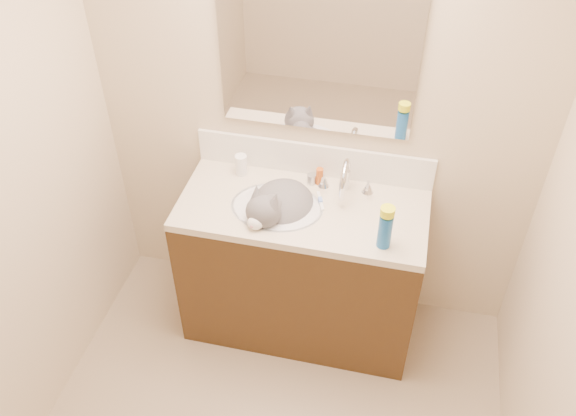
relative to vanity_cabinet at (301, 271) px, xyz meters
The scene contains 16 objects.
room_shell 1.45m from the vanity_cabinet, 90.00° to the right, with size 2.24×2.54×2.52m.
vanity_cabinet is the anchor object (origin of this frame).
counter_slab 0.43m from the vanity_cabinet, ahead, with size 1.20×0.55×0.04m, color beige.
basin 0.40m from the vanity_cabinet, 165.96° to the right, with size 0.45×0.36×0.14m, color silver.
faucet 0.58m from the vanity_cabinet, 37.29° to the left, with size 0.28×0.20×0.21m.
cat 0.44m from the vanity_cabinet, behind, with size 0.42×0.48×0.34m.
backsplash 0.60m from the vanity_cabinet, 90.00° to the left, with size 1.20×0.02×0.18m, color white.
mirror 1.16m from the vanity_cabinet, 90.00° to the left, with size 0.90×0.02×0.80m, color white.
pill_bottle 0.64m from the vanity_cabinet, 152.86° to the left, with size 0.06×0.06×0.11m, color white.
pill_label 0.64m from the vanity_cabinet, 152.86° to the left, with size 0.06×0.06×0.04m, color orange.
silver_jar 0.51m from the vanity_cabinet, 87.84° to the left, with size 0.05×0.05×0.05m, color #B7B7BC.
amber_bottle 0.53m from the vanity_cabinet, 76.51° to the left, with size 0.04×0.04×0.09m, color #C85517.
toothbrush 0.46m from the vanity_cabinet, 34.99° to the left, with size 0.01×0.14×0.01m, color white.
toothbrush_head 0.47m from the vanity_cabinet, 34.99° to the left, with size 0.02×0.03×0.02m, color #7097EE.
spray_can 0.69m from the vanity_cabinet, 23.78° to the right, with size 0.06×0.06×0.17m, color #1758A7.
spray_cap 0.79m from the vanity_cabinet, 23.78° to the right, with size 0.06×0.06×0.04m, color yellow.
Camera 1 is at (0.43, -1.19, 2.77)m, focal length 38.00 mm.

